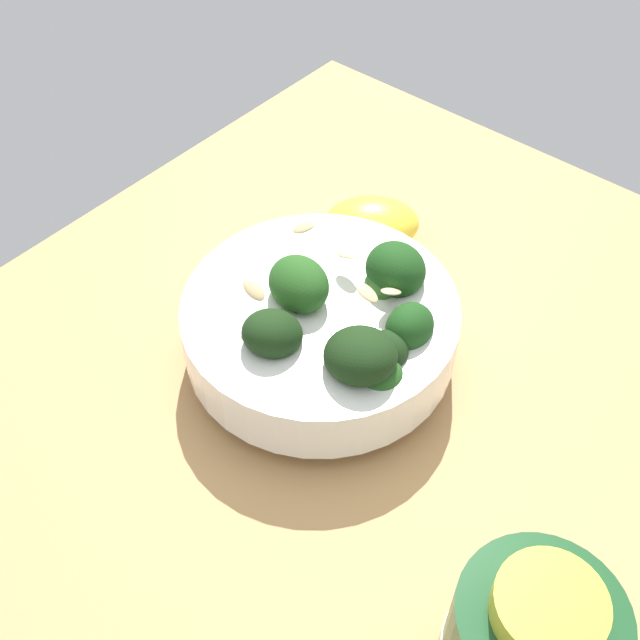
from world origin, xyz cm
name	(u,v)px	position (x,y,z in cm)	size (l,w,h in cm)	color
ground_plane	(387,387)	(0.00, 0.00, -1.66)	(60.15, 60.15, 3.33)	tan
bowl_of_broccoli	(326,325)	(2.00, -4.10, 3.84)	(18.83, 18.83, 8.93)	white
lemon_wedge	(372,223)	(-10.19, -9.46, 1.88)	(7.65, 5.35, 3.76)	yellow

